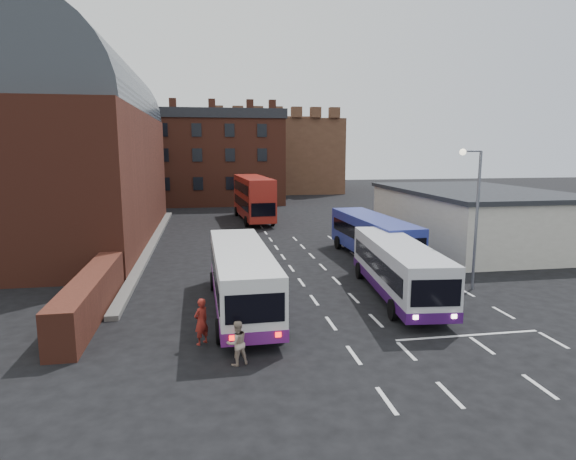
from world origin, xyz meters
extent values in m
plane|color=black|center=(0.00, 0.00, 0.00)|extent=(180.00, 180.00, 0.00)
cube|color=#602B1E|center=(-15.50, 21.00, 5.00)|extent=(12.00, 28.00, 10.00)
cylinder|color=#1E2328|center=(-15.50, 21.00, 10.00)|extent=(12.00, 26.00, 12.00)
cube|color=#602B1E|center=(-10.20, 2.00, 0.90)|extent=(1.20, 10.00, 1.80)
cube|color=beige|center=(15.00, 14.00, 2.00)|extent=(10.00, 16.00, 4.00)
cube|color=#282B30|center=(15.00, 14.00, 4.10)|extent=(10.40, 16.40, 0.30)
cube|color=brown|center=(-6.00, 46.00, 5.50)|extent=(22.00, 10.00, 11.00)
cube|color=brown|center=(6.00, 66.00, 6.00)|extent=(22.00, 22.00, 12.00)
cube|color=white|center=(-3.58, 1.63, 1.67)|extent=(2.56, 10.53, 2.38)
cube|color=black|center=(-3.58, 1.63, 1.81)|extent=(2.60, 9.33, 0.86)
cylinder|color=black|center=(-4.83, 4.94, 0.48)|extent=(0.28, 0.96, 0.95)
cylinder|color=black|center=(-4.70, -2.11, 0.48)|extent=(0.28, 0.96, 0.95)
cylinder|color=black|center=(-2.44, 4.98, 0.48)|extent=(0.28, 0.96, 0.95)
cylinder|color=black|center=(-2.32, -2.07, 0.48)|extent=(0.28, 0.96, 0.95)
cube|color=silver|center=(4.19, 2.24, 1.59)|extent=(3.26, 10.19, 2.28)
cube|color=black|center=(4.19, 2.24, 1.73)|extent=(3.20, 9.00, 0.82)
cylinder|color=black|center=(5.00, -1.04, 0.46)|extent=(0.34, 0.93, 0.91)
cylinder|color=black|center=(5.67, 5.66, 0.46)|extent=(0.34, 0.93, 0.91)
cylinder|color=black|center=(2.74, -0.81, 0.46)|extent=(0.34, 0.93, 0.91)
cylinder|color=black|center=(3.41, 5.89, 0.46)|extent=(0.34, 0.93, 0.91)
cube|color=navy|center=(5.75, 10.31, 1.66)|extent=(2.84, 10.55, 2.38)
cube|color=black|center=(5.75, 10.31, 1.81)|extent=(2.85, 9.36, 0.86)
cylinder|color=black|center=(7.08, 7.04, 0.48)|extent=(0.31, 0.96, 0.95)
cylinder|color=black|center=(6.77, 14.07, 0.48)|extent=(0.31, 0.96, 0.95)
cylinder|color=black|center=(4.71, 6.93, 0.48)|extent=(0.31, 0.96, 0.95)
cylinder|color=black|center=(4.40, 13.96, 0.48)|extent=(0.31, 0.96, 0.95)
cube|color=maroon|center=(-0.34, 28.87, 2.49)|extent=(3.23, 11.31, 3.96)
cube|color=black|center=(-0.34, 28.87, 1.93)|extent=(3.22, 10.11, 0.91)
cylinder|color=black|center=(1.15, 25.40, 0.51)|extent=(0.35, 1.03, 1.02)
cylinder|color=black|center=(0.68, 32.90, 0.51)|extent=(0.35, 1.03, 1.02)
cylinder|color=black|center=(-1.39, 25.24, 0.51)|extent=(0.35, 1.03, 1.02)
cylinder|color=black|center=(-1.86, 32.74, 0.51)|extent=(0.35, 1.03, 1.02)
cylinder|color=slate|center=(8.60, 2.83, 3.59)|extent=(0.14, 0.14, 7.17)
cylinder|color=slate|center=(8.00, 2.64, 7.17)|extent=(1.23, 0.45, 0.09)
sphere|color=#FFF2CC|center=(7.40, 2.46, 7.13)|extent=(0.32, 0.32, 0.32)
imported|color=maroon|center=(-5.37, -2.07, 0.89)|extent=(0.77, 0.76, 1.79)
imported|color=tan|center=(-4.16, -4.06, 0.78)|extent=(0.91, 0.80, 1.56)
camera|label=1|loc=(-5.05, -19.58, 7.30)|focal=30.00mm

